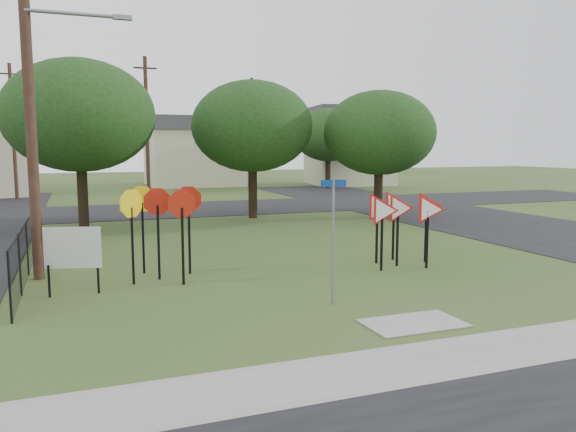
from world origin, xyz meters
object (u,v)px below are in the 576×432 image
object	(u,v)px
stop_sign_cluster	(160,211)
yield_sign_cluster	(401,211)
info_board	(73,250)
street_name_sign	(333,233)

from	to	relation	value
stop_sign_cluster	yield_sign_cluster	xyz separation A→B (m)	(6.99, -0.73, -0.20)
stop_sign_cluster	info_board	distance (m)	2.53
stop_sign_cluster	info_board	bearing A→B (deg)	-156.78
yield_sign_cluster	info_board	world-z (taller)	yield_sign_cluster
yield_sign_cluster	info_board	size ratio (longest dim) A/B	1.71
stop_sign_cluster	yield_sign_cluster	bearing A→B (deg)	-5.92
street_name_sign	stop_sign_cluster	world-z (taller)	street_name_sign
info_board	stop_sign_cluster	bearing A→B (deg)	23.22
stop_sign_cluster	yield_sign_cluster	size ratio (longest dim) A/B	0.88
yield_sign_cluster	info_board	distance (m)	9.24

